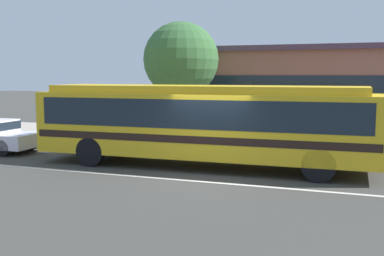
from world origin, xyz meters
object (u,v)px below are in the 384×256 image
transit_bus (203,120)px  pedestrian_waiting_near_sign (266,125)px  pedestrian_walking_along_curb (260,128)px  street_tree_near_stop (181,60)px  pedestrian_standing_by_tree (356,132)px  bus_stop_sign (336,115)px

transit_bus → pedestrian_waiting_near_sign: transit_bus is taller
pedestrian_walking_along_curb → street_tree_near_stop: street_tree_near_stop is taller
pedestrian_standing_by_tree → bus_stop_sign: bus_stop_sign is taller
bus_stop_sign → transit_bus: bearing=-158.3°
pedestrian_walking_along_curb → street_tree_near_stop: (-3.84, 1.38, 2.68)m
pedestrian_walking_along_curb → street_tree_near_stop: bearing=160.2°
transit_bus → pedestrian_waiting_near_sign: (1.44, 3.40, -0.45)m
pedestrian_waiting_near_sign → street_tree_near_stop: (-4.02, 1.15, 2.59)m
pedestrian_walking_along_curb → bus_stop_sign: (2.92, -1.50, 0.69)m
pedestrian_waiting_near_sign → bus_stop_sign: bus_stop_sign is taller
pedestrian_standing_by_tree → pedestrian_walking_along_curb: bearing=167.8°
pedestrian_walking_along_curb → bus_stop_sign: bus_stop_sign is taller
transit_bus → pedestrian_standing_by_tree: size_ratio=6.72×
pedestrian_waiting_near_sign → street_tree_near_stop: size_ratio=0.33×
bus_stop_sign → pedestrian_walking_along_curb: bearing=152.8°
pedestrian_walking_along_curb → pedestrian_standing_by_tree: (3.57, -0.77, 0.06)m
transit_bus → pedestrian_waiting_near_sign: bearing=67.1°
transit_bus → pedestrian_walking_along_curb: 3.45m
pedestrian_waiting_near_sign → pedestrian_walking_along_curb: size_ratio=1.09×
pedestrian_standing_by_tree → street_tree_near_stop: size_ratio=0.32×
pedestrian_walking_along_curb → bus_stop_sign: bearing=-27.2°
transit_bus → pedestrian_walking_along_curb: size_ratio=7.08×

